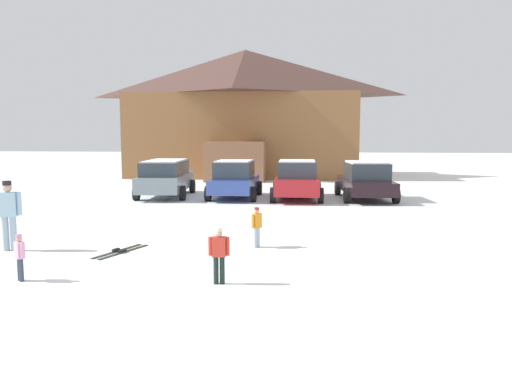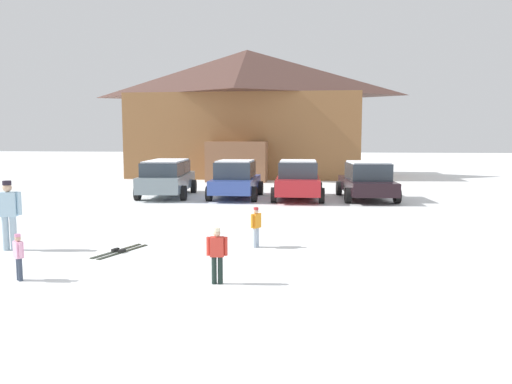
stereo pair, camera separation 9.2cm
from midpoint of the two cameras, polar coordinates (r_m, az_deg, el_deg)
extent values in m
plane|color=white|center=(7.54, -15.53, -14.88)|extent=(160.00, 160.00, 0.00)
cube|color=brown|center=(35.14, -0.92, 6.40)|extent=(14.95, 8.24, 5.47)
pyramid|color=#4D312A|center=(35.41, -0.93, 13.41)|extent=(15.55, 8.84, 3.17)
cube|color=brown|center=(30.21, -2.11, 3.49)|extent=(3.60, 1.81, 2.40)
cube|color=gray|center=(22.95, -10.00, 1.15)|extent=(2.22, 4.81, 0.68)
cube|color=#2D3842|center=(22.81, -10.08, 2.73)|extent=(1.91, 3.67, 0.59)
cube|color=white|center=(22.79, -10.09, 3.55)|extent=(1.78, 3.49, 0.06)
cylinder|color=black|center=(24.60, -11.57, 0.66)|extent=(0.27, 0.66, 0.64)
cylinder|color=black|center=(24.23, -7.03, 0.66)|extent=(0.27, 0.66, 0.64)
cylinder|color=black|center=(21.80, -13.27, -0.09)|extent=(0.27, 0.66, 0.64)
cylinder|color=black|center=(21.39, -8.17, -0.11)|extent=(0.27, 0.66, 0.64)
cube|color=#324996|center=(22.07, -2.18, 0.90)|extent=(1.78, 4.06, 0.58)
cube|color=#2D3842|center=(21.81, -2.27, 2.54)|extent=(1.56, 2.11, 0.71)
cube|color=white|center=(21.79, -2.27, 3.56)|extent=(1.46, 2.01, 0.06)
cylinder|color=black|center=(23.49, -4.03, 0.51)|extent=(0.22, 0.64, 0.64)
cylinder|color=black|center=(23.22, 0.62, 0.46)|extent=(0.22, 0.64, 0.64)
cylinder|color=black|center=(21.03, -5.27, -0.18)|extent=(0.22, 0.64, 0.64)
cylinder|color=black|center=(20.73, -0.07, -0.25)|extent=(0.22, 0.64, 0.64)
cube|color=#AE1E25|center=(21.65, 4.93, 0.87)|extent=(1.90, 4.20, 0.65)
cube|color=#2D3842|center=(21.39, 4.95, 2.58)|extent=(1.64, 2.20, 0.67)
cube|color=white|center=(21.37, 4.96, 3.55)|extent=(1.53, 2.09, 0.06)
cylinder|color=black|center=(22.99, 2.51, 0.40)|extent=(0.23, 0.64, 0.64)
cylinder|color=black|center=(22.99, 7.37, 0.35)|extent=(0.23, 0.64, 0.64)
cylinder|color=black|center=(20.43, 2.17, -0.35)|extent=(0.23, 0.64, 0.64)
cylinder|color=black|center=(20.42, 7.65, -0.41)|extent=(0.23, 0.64, 0.64)
cube|color=black|center=(22.18, 12.61, 0.75)|extent=(2.18, 4.72, 0.55)
cube|color=#2D3842|center=(21.90, 12.76, 2.33)|extent=(1.80, 2.50, 0.71)
cube|color=white|center=(21.88, 12.78, 3.34)|extent=(1.68, 2.38, 0.06)
cylinder|color=black|center=(23.45, 9.57, 0.43)|extent=(0.27, 0.65, 0.64)
cylinder|color=black|center=(23.79, 14.32, 0.40)|extent=(0.27, 0.65, 0.64)
cylinder|color=black|center=(20.64, 10.59, -0.39)|extent=(0.27, 0.65, 0.64)
cylinder|color=black|center=(21.03, 15.96, -0.40)|extent=(0.27, 0.65, 0.64)
cylinder|color=black|center=(9.31, -4.52, -8.89)|extent=(0.09, 0.09, 0.51)
cylinder|color=black|center=(9.30, -3.82, -8.90)|extent=(0.09, 0.09, 0.51)
cube|color=red|center=(9.20, -4.19, -6.25)|extent=(0.26, 0.18, 0.36)
cylinder|color=red|center=(9.21, -5.19, -6.19)|extent=(0.07, 0.07, 0.35)
cylinder|color=red|center=(9.18, -3.19, -6.21)|extent=(0.07, 0.07, 0.35)
sphere|color=tan|center=(9.15, -4.20, -4.74)|extent=(0.13, 0.13, 0.13)
cylinder|color=beige|center=(9.13, -4.21, -4.30)|extent=(0.13, 0.13, 0.06)
cylinder|color=#A7B8CB|center=(12.30, 0.38, -5.18)|extent=(0.09, 0.09, 0.49)
cylinder|color=#A7B8CB|center=(12.21, 0.07, -5.26)|extent=(0.09, 0.09, 0.49)
cube|color=orange|center=(12.18, 0.22, -3.31)|extent=(0.25, 0.28, 0.34)
cylinder|color=orange|center=(12.30, 0.66, -3.17)|extent=(0.07, 0.07, 0.33)
cylinder|color=orange|center=(12.06, -0.22, -3.36)|extent=(0.07, 0.07, 0.33)
sphere|color=tan|center=(12.14, 0.23, -2.22)|extent=(0.12, 0.12, 0.12)
cylinder|color=#B62A2F|center=(12.13, 0.23, -1.91)|extent=(0.12, 0.12, 0.06)
cylinder|color=#313C4E|center=(10.52, -25.28, -7.92)|extent=(0.08, 0.08, 0.44)
cylinder|color=#313C4E|center=(10.43, -25.11, -8.03)|extent=(0.08, 0.08, 0.44)
cube|color=#E09ABC|center=(10.39, -25.29, -5.97)|extent=(0.25, 0.24, 0.31)
cylinder|color=#E09ABC|center=(10.51, -25.53, -5.80)|extent=(0.06, 0.06, 0.29)
cylinder|color=#E09ABC|center=(10.26, -25.06, -6.06)|extent=(0.06, 0.06, 0.29)
sphere|color=tan|center=(10.35, -25.35, -4.83)|extent=(0.11, 0.11, 0.11)
cylinder|color=pink|center=(10.34, -25.37, -4.50)|extent=(0.11, 0.11, 0.05)
cylinder|color=#97B1C2|center=(13.30, -26.52, -4.25)|extent=(0.15, 0.15, 0.82)
cylinder|color=#97B1C2|center=(13.24, -25.79, -4.26)|extent=(0.15, 0.15, 0.82)
cube|color=#9FC4DA|center=(13.17, -26.31, -1.25)|extent=(0.44, 0.32, 0.58)
cylinder|color=#9FC4DA|center=(13.08, -25.26, -1.18)|extent=(0.11, 0.11, 0.55)
sphere|color=tan|center=(13.12, -26.39, 0.46)|extent=(0.21, 0.21, 0.21)
cylinder|color=black|center=(13.11, -26.42, 0.95)|extent=(0.20, 0.20, 0.10)
cube|color=#252C21|center=(12.31, -15.41, -6.51)|extent=(0.65, 1.59, 0.02)
cube|color=black|center=(12.27, -15.57, -6.37)|extent=(0.14, 0.22, 0.06)
cube|color=#252C21|center=(12.18, -14.70, -6.62)|extent=(0.65, 1.59, 0.02)
cube|color=black|center=(12.14, -14.86, -6.48)|extent=(0.14, 0.22, 0.06)
camera|label=1|loc=(0.05, -89.82, 0.02)|focal=35.00mm
camera|label=2|loc=(0.05, 90.18, -0.02)|focal=35.00mm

